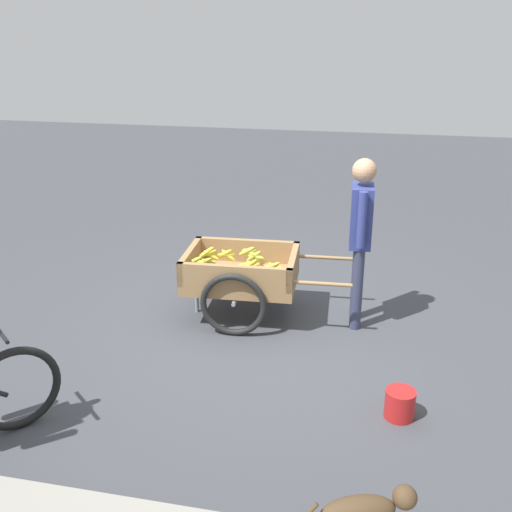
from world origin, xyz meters
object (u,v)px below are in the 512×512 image
Objects in this scene: dog at (365,511)px; plastic_bucket at (400,404)px; vendor_person at (361,228)px; fruit_cart at (241,276)px.

plastic_bucket is at bearing -99.37° from dog.
dog is at bearing 94.23° from vendor_person.
fruit_cart is 2.14m from plastic_bucket.
vendor_person is 7.25× the size of plastic_bucket.
dog is (-0.21, 2.80, -0.73)m from vendor_person.
fruit_cart is at bearing -42.17° from plastic_bucket.
dog is at bearing 80.63° from plastic_bucket.
fruit_cart is at bearing -63.60° from dog.
fruit_cart is 1.28m from vendor_person.
fruit_cart is 7.38× the size of plastic_bucket.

